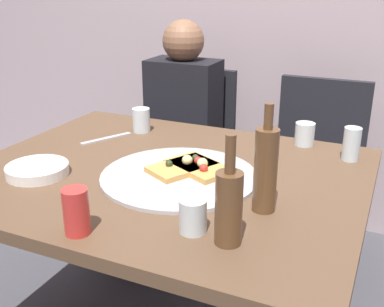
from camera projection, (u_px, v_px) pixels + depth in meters
dining_table at (165, 192)px, 1.60m from camera, size 1.31×1.05×0.75m
pizza_tray at (179, 176)px, 1.52m from camera, size 0.51×0.51×0.01m
pizza_slice_last at (199, 167)px, 1.55m from camera, size 0.25×0.21×0.05m
pizza_slice_extra at (183, 166)px, 1.55m from camera, size 0.22×0.26×0.05m
wine_bottle at (229, 205)px, 1.11m from camera, size 0.07×0.07×0.28m
beer_bottle at (266, 169)px, 1.27m from camera, size 0.07×0.07×0.31m
tumbler_near at (352, 144)px, 1.65m from camera, size 0.06×0.06×0.12m
tumbler_far at (305, 134)px, 1.80m from camera, size 0.07×0.07×0.09m
wine_glass at (141, 120)px, 1.95m from camera, size 0.07×0.07×0.10m
short_glass at (193, 216)px, 1.19m from camera, size 0.07×0.07×0.09m
soda_can at (76, 212)px, 1.17m from camera, size 0.07×0.07×0.12m
plate_stack at (37, 170)px, 1.54m from camera, size 0.20×0.20×0.03m
table_knife at (106, 138)px, 1.88m from camera, size 0.12×0.21×0.01m
chair_left at (189, 142)px, 2.58m from camera, size 0.44×0.44×0.90m
chair_right at (315, 161)px, 2.31m from camera, size 0.44×0.44×0.90m
guest_in_sweater at (176, 127)px, 2.40m from camera, size 0.36×0.56×1.17m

